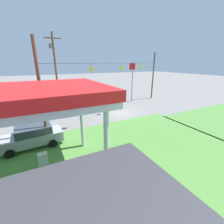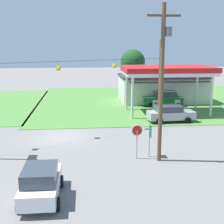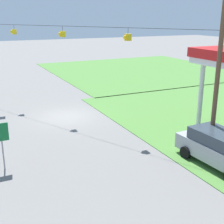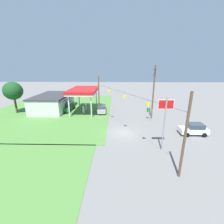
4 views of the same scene
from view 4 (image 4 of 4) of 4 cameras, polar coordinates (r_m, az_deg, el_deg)
ground_plane at (r=24.75m, az=4.39°, el=-7.93°), size 160.00×160.00×0.00m
grass_verge_station_corner at (r=40.68m, az=-20.97°, el=1.11°), size 36.00×28.00×0.04m
gas_station_canopy at (r=35.36m, az=-10.71°, el=7.95°), size 10.29×6.04×5.51m
gas_station_store at (r=39.80m, az=-21.48°, el=3.48°), size 12.08×7.97×3.72m
fuel_pump_near at (r=35.01m, az=-10.77°, el=0.72°), size 0.71×0.56×1.56m
fuel_pump_far at (r=37.51m, az=-9.95°, el=1.87°), size 0.71×0.56×1.56m
car_at_pumps_front at (r=34.94m, az=-3.90°, el=1.26°), size 4.93×2.30×1.77m
car_at_pumps_rear at (r=37.84m, az=-16.33°, el=2.00°), size 5.24×2.35×2.02m
car_on_crossroad at (r=27.07m, az=28.71°, el=-5.69°), size 2.13×4.22×1.84m
stop_sign_roadside at (r=30.26m, az=14.69°, el=-0.04°), size 0.80×0.08×2.50m
stop_sign_overhead at (r=19.27m, az=19.56°, el=-0.75°), size 0.22×1.90×6.96m
route_sign at (r=31.15m, az=13.71°, el=0.32°), size 0.10×0.70×2.40m
utility_pole_main at (r=30.96m, az=15.53°, el=8.11°), size 2.20×0.44×10.65m
signal_span_gantry at (r=23.20m, az=4.67°, el=2.33°), size 20.09×10.24×8.49m
tree_behind_station at (r=40.09m, az=-33.53°, el=6.69°), size 4.00×4.00×7.18m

